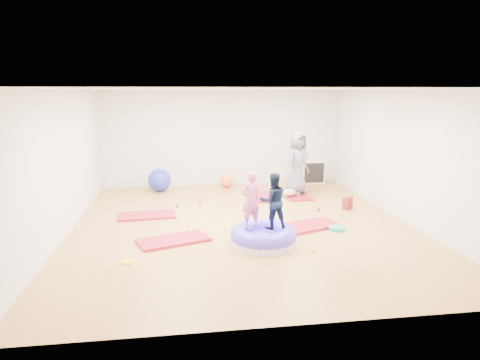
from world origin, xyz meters
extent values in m
cube|color=olive|center=(0.00, 0.00, 0.00)|extent=(7.00, 8.00, 0.01)
cube|color=white|center=(0.00, 0.00, 2.80)|extent=(7.00, 8.00, 0.01)
cube|color=silver|center=(0.00, 4.00, 1.40)|extent=(7.00, 0.01, 2.80)
cube|color=silver|center=(0.00, -4.00, 1.40)|extent=(7.00, 0.01, 2.80)
cube|color=silver|center=(-3.50, 0.00, 1.40)|extent=(0.01, 8.00, 2.80)
cube|color=silver|center=(3.50, 0.00, 1.40)|extent=(0.01, 8.00, 2.80)
cube|color=maroon|center=(-1.42, -0.84, 0.03)|extent=(1.45, 1.05, 0.05)
cube|color=maroon|center=(-2.03, 0.88, 0.03)|extent=(1.30, 0.73, 0.05)
cube|color=maroon|center=(0.90, 2.23, 0.03)|extent=(0.87, 1.31, 0.05)
cube|color=maroon|center=(1.30, -0.37, 0.03)|extent=(1.48, 1.10, 0.06)
cube|color=maroon|center=(1.80, 2.30, 0.03)|extent=(0.63, 1.23, 0.05)
cylinder|color=silver|center=(0.22, -1.24, 0.07)|extent=(1.18, 1.18, 0.13)
torus|color=#513BF3|center=(0.22, -1.24, 0.19)|extent=(1.22, 1.22, 0.32)
ellipsoid|color=#513BF3|center=(0.22, -1.24, 0.11)|extent=(0.65, 0.65, 0.29)
imported|color=#E25E95|center=(-0.01, -1.14, 0.88)|extent=(0.45, 0.38, 1.06)
imported|color=black|center=(0.39, -1.22, 0.87)|extent=(0.53, 0.42, 1.03)
imported|color=slate|center=(1.83, 2.37, 0.89)|extent=(0.97, 0.93, 1.67)
ellipsoid|color=#9EC7D5|center=(1.56, 2.09, 0.15)|extent=(0.34, 0.22, 0.19)
sphere|color=tan|center=(1.56, 1.94, 0.17)|extent=(0.16, 0.16, 0.16)
sphere|color=#222CB5|center=(-1.36, 1.58, 0.04)|extent=(0.07, 0.07, 0.07)
sphere|color=#222CB5|center=(0.24, -0.15, 0.04)|extent=(0.07, 0.07, 0.07)
sphere|color=#222CB5|center=(0.27, 0.16, 0.04)|extent=(0.07, 0.07, 0.07)
sphere|color=red|center=(-0.78, 1.96, 0.04)|extent=(0.07, 0.07, 0.07)
sphere|color=#F8FF08|center=(-1.08, -0.43, 0.04)|extent=(0.07, 0.07, 0.07)
sphere|color=#F8FF08|center=(1.01, -1.72, 0.04)|extent=(0.07, 0.07, 0.07)
sphere|color=#222CB5|center=(1.93, 0.79, 0.04)|extent=(0.07, 0.07, 0.07)
sphere|color=#222CB5|center=(-1.84, 3.35, 0.32)|extent=(0.64, 0.64, 0.64)
sphere|color=orange|center=(0.07, 3.60, 0.20)|extent=(0.39, 0.39, 0.39)
cylinder|color=silver|center=(0.73, 3.06, 0.26)|extent=(0.18, 0.19, 0.48)
cylinder|color=silver|center=(0.73, 3.47, 0.26)|extent=(0.18, 0.19, 0.48)
cylinder|color=silver|center=(1.18, 3.06, 0.26)|extent=(0.18, 0.19, 0.48)
cylinder|color=silver|center=(1.18, 3.47, 0.26)|extent=(0.18, 0.19, 0.48)
cylinder|color=silver|center=(0.95, 3.27, 0.47)|extent=(0.47, 0.03, 0.03)
sphere|color=red|center=(0.72, 3.27, 0.47)|extent=(0.06, 0.06, 0.06)
sphere|color=#222CB5|center=(1.19, 3.27, 0.47)|extent=(0.06, 0.06, 0.06)
cube|color=silver|center=(2.72, 3.80, 0.35)|extent=(0.69, 0.34, 0.69)
cube|color=black|center=(2.72, 3.64, 0.35)|extent=(0.60, 0.02, 0.60)
cube|color=silver|center=(2.72, 3.75, 0.35)|extent=(0.02, 0.24, 0.61)
cube|color=silver|center=(2.72, 3.75, 0.35)|extent=(0.61, 0.24, 0.02)
cylinder|color=#14A591|center=(1.85, -0.63, 0.04)|extent=(0.32, 0.32, 0.07)
cube|color=red|center=(2.66, 0.85, 0.15)|extent=(0.29, 0.28, 0.29)
cylinder|color=#F8FF08|center=(-2.14, -1.76, 0.02)|extent=(0.21, 0.21, 0.03)
camera|label=1|loc=(-1.25, -8.53, 2.76)|focal=32.00mm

